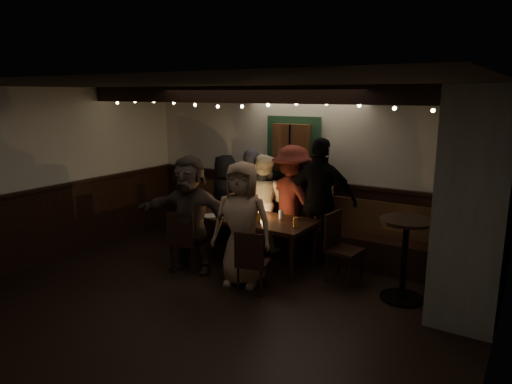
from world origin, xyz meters
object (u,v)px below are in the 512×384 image
Objects in this scene: person_f at (190,214)px; person_g at (242,224)px; chair_near_right at (251,259)px; person_c at (263,202)px; person_a at (225,198)px; high_top at (405,249)px; person_b at (253,198)px; person_e at (320,200)px; person_d at (292,200)px; chair_end at (339,242)px; dining_table at (249,221)px; chair_near_left at (183,237)px.

person_f is 0.88m from person_g.
person_f reaches higher than chair_near_right.
person_g is (-0.28, 0.22, 0.36)m from chair_near_right.
person_a is at bearing -7.05° from person_c.
person_b is at bearing 164.35° from high_top.
person_e is at bearing 54.09° from person_g.
person_d is (0.74, 0.01, 0.05)m from person_b.
chair_end is 2.43m from person_a.
dining_table is 1.00m from chair_near_left.
person_b is (-1.78, 0.60, 0.29)m from chair_end.
person_f is (0.07, 0.08, 0.34)m from chair_near_left.
person_c is (0.80, -0.06, 0.04)m from person_a.
high_top is at bearing -9.48° from chair_end.
person_d is (0.94, 1.52, 0.36)m from chair_near_left.
person_b reaches higher than chair_end.
chair_near_right is at bearing -126.10° from chair_end.
person_a is (-1.60, 1.63, 0.27)m from chair_near_right.
person_a is 1.31m from person_d.
person_e is at bearing 36.97° from dining_table.
person_c is at bearing -166.79° from person_a.
chair_end is 0.54× the size of person_d.
dining_table is at bearing 30.71° from person_e.
chair_near_left is (-0.59, -0.79, -0.15)m from dining_table.
dining_table is 1.15× the size of person_d.
person_a is at bearing 4.20° from person_b.
person_d reaches higher than chair_near_right.
person_c is (-2.46, 0.70, 0.13)m from high_top.
person_c is (-0.80, 1.58, 0.31)m from chair_near_right.
chair_near_right is 1.89m from high_top.
person_f reaches higher than person_b.
high_top is (2.31, -0.05, 0.00)m from dining_table.
chair_near_left is 1.01m from person_g.
person_d is at bearing 74.86° from person_g.
person_a is 1.93m from person_g.
chair_near_right is at bearing -152.30° from high_top.
chair_end is at bearing 165.97° from person_b.
chair_end is at bearing 4.42° from dining_table.
person_d is (1.30, 0.01, 0.12)m from person_a.
high_top is at bearing 27.70° from chair_near_right.
person_f reaches higher than person_a.
high_top is 0.63× the size of person_b.
person_a is at bearing 117.22° from person_g.
chair_near_right is 0.51× the size of person_b.
person_f is at bearing 38.31° from person_e.
person_a is 0.90× the size of person_g.
chair_near_left is at bearing -140.53° from person_f.
chair_near_right is at bearing 113.91° from person_c.
dining_table is 1.12m from person_e.
person_d reaches higher than person_g.
high_top is at bearing 148.17° from person_e.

